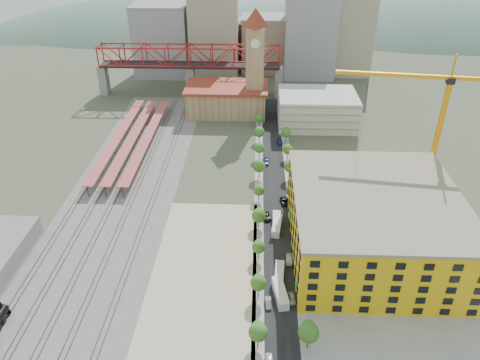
{
  "coord_description": "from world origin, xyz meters",
  "views": [
    {
      "loc": [
        9.28,
        -126.42,
        84.88
      ],
      "look_at": [
        4.38,
        1.11,
        10.0
      ],
      "focal_mm": 35.0,
      "sensor_mm": 36.0,
      "label": 1
    }
  ],
  "objects_px": {
    "site_trailer_c": "(277,226)",
    "site_trailer_d": "(277,221)",
    "clock_tower": "(255,54)",
    "construction_building": "(373,223)",
    "site_trailer_b": "(279,274)",
    "site_trailer_a": "(280,293)",
    "tower_crane": "(432,114)"
  },
  "relations": [
    {
      "from": "site_trailer_c",
      "to": "site_trailer_d",
      "type": "distance_m",
      "value": 2.54
    },
    {
      "from": "clock_tower",
      "to": "site_trailer_d",
      "type": "bearing_deg",
      "value": -84.84
    },
    {
      "from": "site_trailer_b",
      "to": "site_trailer_c",
      "type": "xyz_separation_m",
      "value": [
        0.0,
        21.42,
        0.06
      ]
    },
    {
      "from": "construction_building",
      "to": "tower_crane",
      "type": "xyz_separation_m",
      "value": [
        21.15,
        29.82,
        20.47
      ]
    },
    {
      "from": "site_trailer_b",
      "to": "site_trailer_c",
      "type": "relative_size",
      "value": 0.96
    },
    {
      "from": "site_trailer_d",
      "to": "site_trailer_c",
      "type": "bearing_deg",
      "value": -88.12
    },
    {
      "from": "site_trailer_b",
      "to": "construction_building",
      "type": "bearing_deg",
      "value": 30.45
    },
    {
      "from": "construction_building",
      "to": "site_trailer_b",
      "type": "distance_m",
      "value": 30.05
    },
    {
      "from": "site_trailer_b",
      "to": "site_trailer_c",
      "type": "height_order",
      "value": "site_trailer_c"
    },
    {
      "from": "tower_crane",
      "to": "site_trailer_b",
      "type": "height_order",
      "value": "tower_crane"
    },
    {
      "from": "tower_crane",
      "to": "site_trailer_d",
      "type": "height_order",
      "value": "tower_crane"
    },
    {
      "from": "site_trailer_d",
      "to": "tower_crane",
      "type": "bearing_deg",
      "value": 23.29
    },
    {
      "from": "tower_crane",
      "to": "site_trailer_d",
      "type": "relative_size",
      "value": 5.45
    },
    {
      "from": "tower_crane",
      "to": "site_trailer_c",
      "type": "relative_size",
      "value": 5.22
    },
    {
      "from": "site_trailer_a",
      "to": "site_trailer_b",
      "type": "relative_size",
      "value": 1.12
    },
    {
      "from": "clock_tower",
      "to": "construction_building",
      "type": "relative_size",
      "value": 1.03
    },
    {
      "from": "construction_building",
      "to": "site_trailer_d",
      "type": "distance_m",
      "value": 29.52
    },
    {
      "from": "clock_tower",
      "to": "tower_crane",
      "type": "relative_size",
      "value": 1.07
    },
    {
      "from": "site_trailer_b",
      "to": "site_trailer_d",
      "type": "bearing_deg",
      "value": 94.53
    },
    {
      "from": "tower_crane",
      "to": "site_trailer_a",
      "type": "xyz_separation_m",
      "value": [
        -47.15,
        -49.49,
        -28.53
      ]
    },
    {
      "from": "construction_building",
      "to": "site_trailer_b",
      "type": "relative_size",
      "value": 5.71
    },
    {
      "from": "clock_tower",
      "to": "tower_crane",
      "type": "distance_m",
      "value": 89.26
    },
    {
      "from": "construction_building",
      "to": "site_trailer_c",
      "type": "relative_size",
      "value": 5.46
    },
    {
      "from": "construction_building",
      "to": "site_trailer_a",
      "type": "height_order",
      "value": "construction_building"
    },
    {
      "from": "clock_tower",
      "to": "construction_building",
      "type": "bearing_deg",
      "value": -71.22
    },
    {
      "from": "tower_crane",
      "to": "site_trailer_b",
      "type": "xyz_separation_m",
      "value": [
        -47.15,
        -42.45,
        -28.67
      ]
    },
    {
      "from": "clock_tower",
      "to": "tower_crane",
      "type": "height_order",
      "value": "clock_tower"
    },
    {
      "from": "site_trailer_b",
      "to": "site_trailer_a",
      "type": "bearing_deg",
      "value": -85.47
    },
    {
      "from": "construction_building",
      "to": "site_trailer_c",
      "type": "bearing_deg",
      "value": 161.34
    },
    {
      "from": "construction_building",
      "to": "site_trailer_c",
      "type": "xyz_separation_m",
      "value": [
        -26.0,
        8.78,
        -8.14
      ]
    },
    {
      "from": "clock_tower",
      "to": "site_trailer_c",
      "type": "xyz_separation_m",
      "value": [
        8.0,
        -91.21,
        -27.43
      ]
    },
    {
      "from": "construction_building",
      "to": "site_trailer_c",
      "type": "distance_m",
      "value": 28.62
    }
  ]
}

